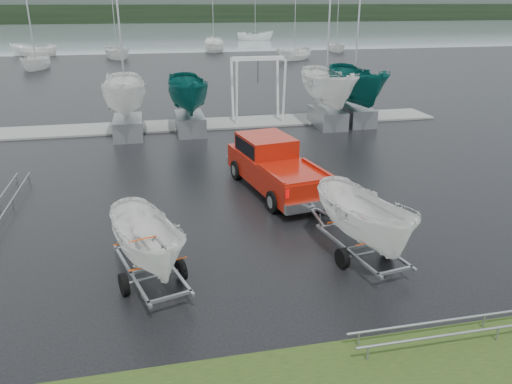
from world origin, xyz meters
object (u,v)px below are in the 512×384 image
Objects in this scene: pickup_truck at (273,164)px; boat_hoist at (258,80)px; trailer_hitched at (368,177)px; trailer_parked at (145,200)px.

boat_hoist is at bearing 70.72° from pickup_truck.
pickup_truck is at bearing 90.00° from trailer_hitched.
boat_hoist is (1.97, 11.95, 1.59)m from pickup_truck.
trailer_hitched is at bearing -90.00° from pickup_truck.
trailer_parked is 19.83m from boat_hoist.
trailer_parked is (-5.10, -6.57, 1.41)m from pickup_truck.
trailer_hitched is 18.49m from boat_hoist.
pickup_truck is 1.42× the size of trailer_parked.
pickup_truck is 1.57× the size of boat_hoist.
trailer_hitched is 6.25m from trailer_parked.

